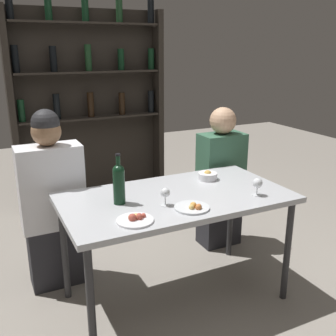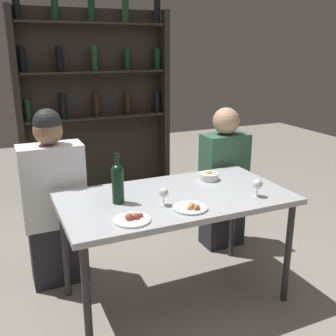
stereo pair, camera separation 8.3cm
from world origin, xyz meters
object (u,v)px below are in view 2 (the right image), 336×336
(seated_person_left, at_px, (54,203))
(wine_glass_1, at_px, (257,185))
(food_plate_0, at_px, (132,219))
(snack_bowl, at_px, (209,176))
(wine_glass_0, at_px, (164,193))
(food_plate_1, at_px, (191,208))
(seated_person_right, at_px, (223,182))
(wine_bottle, at_px, (118,181))

(seated_person_left, bearing_deg, wine_glass_1, -34.09)
(food_plate_0, relative_size, snack_bowl, 1.51)
(wine_glass_1, relative_size, snack_bowl, 0.85)
(wine_glass_0, height_order, seated_person_left, seated_person_left)
(food_plate_1, bearing_deg, wine_glass_0, 134.94)
(food_plate_1, bearing_deg, snack_bowl, 49.51)
(snack_bowl, xyz_separation_m, seated_person_right, (0.36, 0.37, -0.21))
(food_plate_0, height_order, food_plate_1, food_plate_0)
(wine_glass_0, xyz_separation_m, seated_person_right, (0.84, 0.67, -0.26))
(wine_bottle, relative_size, wine_glass_1, 2.70)
(wine_bottle, distance_m, wine_glass_0, 0.28)
(wine_glass_0, height_order, food_plate_0, wine_glass_0)
(seated_person_left, distance_m, seated_person_right, 1.39)
(seated_person_left, bearing_deg, seated_person_right, 0.00)
(food_plate_0, bearing_deg, wine_bottle, 88.12)
(wine_bottle, distance_m, food_plate_1, 0.46)
(food_plate_1, xyz_separation_m, snack_bowl, (0.36, 0.42, 0.02))
(food_plate_0, xyz_separation_m, snack_bowl, (0.72, 0.43, 0.02))
(seated_person_left, bearing_deg, food_plate_1, -49.74)
(snack_bowl, distance_m, seated_person_left, 1.11)
(wine_glass_1, distance_m, food_plate_0, 0.84)
(food_plate_1, relative_size, seated_person_left, 0.16)
(wine_bottle, height_order, seated_person_right, seated_person_right)
(wine_glass_1, height_order, food_plate_0, wine_glass_1)
(food_plate_1, relative_size, seated_person_right, 0.17)
(wine_glass_1, relative_size, seated_person_right, 0.10)
(snack_bowl, height_order, seated_person_left, seated_person_left)
(wine_glass_0, distance_m, seated_person_right, 1.10)
(snack_bowl, height_order, seated_person_right, seated_person_right)
(wine_bottle, bearing_deg, seated_person_right, 25.87)
(seated_person_right, bearing_deg, snack_bowl, -134.26)
(wine_glass_1, bearing_deg, food_plate_0, -178.14)
(wine_bottle, height_order, snack_bowl, wine_bottle)
(wine_glass_1, bearing_deg, seated_person_right, 72.64)
(wine_glass_0, distance_m, snack_bowl, 0.57)
(snack_bowl, bearing_deg, food_plate_0, -149.07)
(wine_bottle, xyz_separation_m, food_plate_0, (-0.01, -0.28, -0.12))
(snack_bowl, bearing_deg, seated_person_left, 160.27)
(wine_bottle, relative_size, seated_person_left, 0.24)
(wine_glass_1, relative_size, seated_person_left, 0.09)
(snack_bowl, bearing_deg, wine_glass_1, -73.93)
(food_plate_0, height_order, seated_person_right, seated_person_right)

